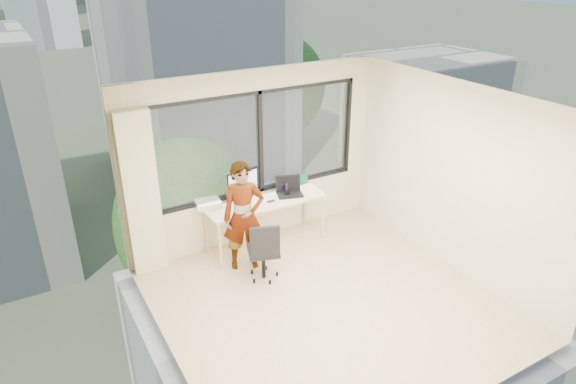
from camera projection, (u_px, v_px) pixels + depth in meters
floor at (327, 303)px, 6.45m from camera, size 4.00×4.00×0.01m
ceiling at (335, 103)px, 5.34m from camera, size 4.00×4.00×0.01m
wall_front at (463, 305)px, 4.32m from camera, size 4.00×0.01×2.60m
wall_left at (163, 259)px, 4.99m from camera, size 0.01×4.00×2.60m
wall_right at (454, 178)px, 6.80m from camera, size 0.01×4.00×2.60m
window_wall at (257, 143)px, 7.39m from camera, size 3.30×0.16×1.55m
curtain at (141, 195)px, 6.65m from camera, size 0.45×0.14×2.30m
desk at (266, 222)px, 7.59m from camera, size 1.80×0.60×0.75m
chair at (263, 249)px, 6.76m from camera, size 0.59×0.59×0.90m
person at (244, 216)px, 6.89m from camera, size 0.66×0.53×1.57m
monitor at (243, 186)px, 7.25m from camera, size 0.52×0.16×0.52m
game_console at (208, 203)px, 7.24m from camera, size 0.38×0.33×0.08m
laptop at (290, 188)px, 7.53m from camera, size 0.48×0.49×0.24m
cellphone at (271, 201)px, 7.38m from camera, size 0.12×0.05×0.01m
pen_cup at (287, 192)px, 7.56m from camera, size 0.08×0.08×0.09m
handbag at (302, 179)px, 7.91m from camera, size 0.24×0.13×0.18m
exterior_ground at (6, 49)px, 106.46m from camera, size 400.00×400.00×0.04m
near_bldg_b at (195, 81)px, 44.21m from camera, size 14.00×13.00×16.00m
near_bldg_c at (426, 113)px, 45.79m from camera, size 12.00×10.00×10.00m
tree_b at (192, 240)px, 26.41m from camera, size 7.60×7.60×9.00m
tree_c at (284, 95)px, 51.58m from camera, size 8.40×8.40×10.00m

